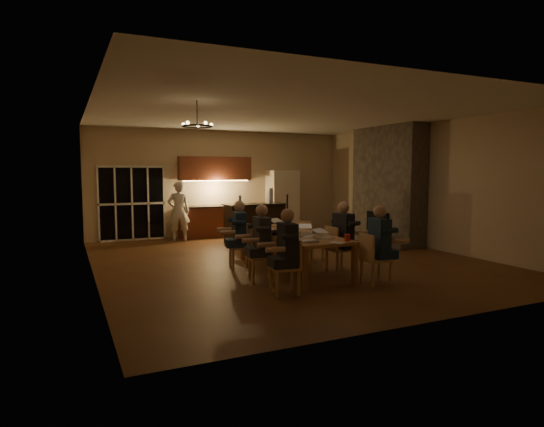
% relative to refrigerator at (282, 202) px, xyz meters
% --- Properties ---
extents(floor, '(9.00, 9.00, 0.00)m').
position_rel_refrigerator_xyz_m(floor, '(-1.90, -4.15, -1.00)').
color(floor, brown).
rests_on(floor, ground).
extents(back_wall, '(8.00, 0.04, 3.20)m').
position_rel_refrigerator_xyz_m(back_wall, '(-1.90, 0.37, 0.60)').
color(back_wall, tan).
rests_on(back_wall, ground).
extents(left_wall, '(0.04, 9.00, 3.20)m').
position_rel_refrigerator_xyz_m(left_wall, '(-5.92, -4.15, 0.60)').
color(left_wall, tan).
rests_on(left_wall, ground).
extents(right_wall, '(0.04, 9.00, 3.20)m').
position_rel_refrigerator_xyz_m(right_wall, '(2.12, -4.15, 0.60)').
color(right_wall, tan).
rests_on(right_wall, ground).
extents(ceiling, '(8.00, 9.00, 0.04)m').
position_rel_refrigerator_xyz_m(ceiling, '(-1.90, -4.15, 2.22)').
color(ceiling, white).
rests_on(ceiling, back_wall).
extents(french_doors, '(1.86, 0.08, 2.10)m').
position_rel_refrigerator_xyz_m(french_doors, '(-4.60, 0.32, 0.05)').
color(french_doors, black).
rests_on(french_doors, ground).
extents(fireplace, '(0.58, 2.50, 3.20)m').
position_rel_refrigerator_xyz_m(fireplace, '(1.80, -2.95, 0.60)').
color(fireplace, '#61594C').
rests_on(fireplace, ground).
extents(kitchenette, '(2.24, 0.68, 2.40)m').
position_rel_refrigerator_xyz_m(kitchenette, '(-2.20, 0.05, 0.20)').
color(kitchenette, brown).
rests_on(kitchenette, ground).
extents(refrigerator, '(0.90, 0.68, 2.00)m').
position_rel_refrigerator_xyz_m(refrigerator, '(0.00, 0.00, 0.00)').
color(refrigerator, '#EFE0C8').
rests_on(refrigerator, ground).
extents(dining_table, '(1.10, 3.03, 0.75)m').
position_rel_refrigerator_xyz_m(dining_table, '(-2.28, -5.09, -0.62)').
color(dining_table, '#B9764A').
rests_on(dining_table, ground).
extents(bar_island, '(1.77, 0.80, 1.08)m').
position_rel_refrigerator_xyz_m(bar_island, '(-1.57, -1.48, -0.46)').
color(bar_island, black).
rests_on(bar_island, ground).
extents(chair_left_near, '(0.50, 0.50, 0.89)m').
position_rel_refrigerator_xyz_m(chair_left_near, '(-3.19, -6.62, -0.55)').
color(chair_left_near, tan).
rests_on(chair_left_near, ground).
extents(chair_left_mid, '(0.52, 0.52, 0.89)m').
position_rel_refrigerator_xyz_m(chair_left_mid, '(-3.18, -5.67, -0.55)').
color(chair_left_mid, tan).
rests_on(chair_left_mid, ground).
extents(chair_left_far, '(0.51, 0.51, 0.89)m').
position_rel_refrigerator_xyz_m(chair_left_far, '(-3.13, -4.48, -0.55)').
color(chair_left_far, tan).
rests_on(chair_left_far, ground).
extents(chair_right_near, '(0.47, 0.47, 0.89)m').
position_rel_refrigerator_xyz_m(chair_right_near, '(-1.45, -6.69, -0.55)').
color(chair_right_near, tan).
rests_on(chair_right_near, ground).
extents(chair_right_mid, '(0.46, 0.46, 0.89)m').
position_rel_refrigerator_xyz_m(chair_right_mid, '(-1.44, -5.53, -0.55)').
color(chair_right_mid, tan).
rests_on(chair_right_mid, ground).
extents(chair_right_far, '(0.53, 0.53, 0.89)m').
position_rel_refrigerator_xyz_m(chair_right_far, '(-1.45, -4.43, -0.55)').
color(chair_right_far, tan).
rests_on(chair_right_far, ground).
extents(person_left_near, '(0.67, 0.67, 1.38)m').
position_rel_refrigerator_xyz_m(person_left_near, '(-3.16, -6.65, -0.31)').
color(person_left_near, '#22252C').
rests_on(person_left_near, ground).
extents(person_right_near, '(0.66, 0.66, 1.38)m').
position_rel_refrigerator_xyz_m(person_right_near, '(-1.39, -6.70, -0.31)').
color(person_right_near, '#1B2C44').
rests_on(person_right_near, ground).
extents(person_left_mid, '(0.65, 0.65, 1.38)m').
position_rel_refrigerator_xyz_m(person_left_mid, '(-3.15, -5.62, -0.31)').
color(person_left_mid, '#34373D').
rests_on(person_left_mid, ground).
extents(person_right_mid, '(0.67, 0.67, 1.38)m').
position_rel_refrigerator_xyz_m(person_right_mid, '(-1.42, -5.61, -0.31)').
color(person_right_mid, '#22252C').
rests_on(person_right_mid, ground).
extents(person_left_far, '(0.70, 0.70, 1.38)m').
position_rel_refrigerator_xyz_m(person_left_far, '(-3.16, -4.50, -0.31)').
color(person_left_far, '#1B2C44').
rests_on(person_left_far, ground).
extents(standing_person, '(0.66, 0.47, 1.69)m').
position_rel_refrigerator_xyz_m(standing_person, '(-3.43, -0.38, -0.15)').
color(standing_person, white).
rests_on(standing_person, ground).
extents(chandelier, '(0.54, 0.54, 0.03)m').
position_rel_refrigerator_xyz_m(chandelier, '(-4.19, -5.17, 1.75)').
color(chandelier, black).
rests_on(chandelier, ceiling).
extents(laptop_a, '(0.32, 0.28, 0.23)m').
position_rel_refrigerator_xyz_m(laptop_a, '(-2.50, -6.16, -0.14)').
color(laptop_a, silver).
rests_on(laptop_a, dining_table).
extents(laptop_b, '(0.41, 0.39, 0.23)m').
position_rel_refrigerator_xyz_m(laptop_b, '(-2.07, -6.01, -0.14)').
color(laptop_b, silver).
rests_on(laptop_b, dining_table).
extents(laptop_c, '(0.40, 0.37, 0.23)m').
position_rel_refrigerator_xyz_m(laptop_c, '(-2.55, -5.06, -0.14)').
color(laptop_c, silver).
rests_on(laptop_c, dining_table).
extents(laptop_d, '(0.41, 0.39, 0.23)m').
position_rel_refrigerator_xyz_m(laptop_d, '(-2.07, -5.21, -0.14)').
color(laptop_d, silver).
rests_on(laptop_d, dining_table).
extents(laptop_e, '(0.35, 0.31, 0.23)m').
position_rel_refrigerator_xyz_m(laptop_e, '(-2.48, -3.99, -0.14)').
color(laptop_e, silver).
rests_on(laptop_e, dining_table).
extents(laptop_f, '(0.41, 0.39, 0.23)m').
position_rel_refrigerator_xyz_m(laptop_f, '(-2.03, -4.02, -0.14)').
color(laptop_f, silver).
rests_on(laptop_f, dining_table).
extents(mug_front, '(0.09, 0.09, 0.10)m').
position_rel_refrigerator_xyz_m(mug_front, '(-2.36, -5.57, -0.20)').
color(mug_front, silver).
rests_on(mug_front, dining_table).
extents(mug_mid, '(0.08, 0.08, 0.10)m').
position_rel_refrigerator_xyz_m(mug_mid, '(-2.21, -4.51, -0.20)').
color(mug_mid, silver).
rests_on(mug_mid, dining_table).
extents(mug_back, '(0.07, 0.07, 0.10)m').
position_rel_refrigerator_xyz_m(mug_back, '(-2.58, -4.31, -0.20)').
color(mug_back, silver).
rests_on(mug_back, dining_table).
extents(redcup_near, '(0.10, 0.10, 0.12)m').
position_rel_refrigerator_xyz_m(redcup_near, '(-1.87, -6.43, -0.19)').
color(redcup_near, '#B21C0B').
rests_on(redcup_near, dining_table).
extents(redcup_mid, '(0.08, 0.08, 0.12)m').
position_rel_refrigerator_xyz_m(redcup_mid, '(-2.74, -4.72, -0.19)').
color(redcup_mid, '#B21C0B').
rests_on(redcup_mid, dining_table).
extents(can_silver, '(0.07, 0.07, 0.12)m').
position_rel_refrigerator_xyz_m(can_silver, '(-2.20, -5.83, -0.19)').
color(can_silver, '#B2B2B7').
rests_on(can_silver, dining_table).
extents(can_cola, '(0.07, 0.07, 0.12)m').
position_rel_refrigerator_xyz_m(can_cola, '(-2.39, -3.76, -0.19)').
color(can_cola, '#3F0F0C').
rests_on(can_cola, dining_table).
extents(plate_near, '(0.25, 0.25, 0.02)m').
position_rel_refrigerator_xyz_m(plate_near, '(-1.91, -5.58, -0.24)').
color(plate_near, silver).
rests_on(plate_near, dining_table).
extents(plate_left, '(0.24, 0.24, 0.02)m').
position_rel_refrigerator_xyz_m(plate_left, '(-2.60, -5.98, -0.24)').
color(plate_left, silver).
rests_on(plate_left, dining_table).
extents(plate_far, '(0.23, 0.23, 0.02)m').
position_rel_refrigerator_xyz_m(plate_far, '(-1.84, -4.42, -0.24)').
color(plate_far, silver).
rests_on(plate_far, dining_table).
extents(notepad, '(0.24, 0.27, 0.01)m').
position_rel_refrigerator_xyz_m(notepad, '(-2.17, -6.57, -0.24)').
color(notepad, white).
rests_on(notepad, dining_table).
extents(bar_bottle, '(0.07, 0.07, 0.24)m').
position_rel_refrigerator_xyz_m(bar_bottle, '(-2.01, -1.50, 0.20)').
color(bar_bottle, '#99999E').
rests_on(bar_bottle, bar_island).
extents(bar_blender, '(0.16, 0.16, 0.41)m').
position_rel_refrigerator_xyz_m(bar_blender, '(-1.08, -1.42, 0.29)').
color(bar_blender, silver).
rests_on(bar_blender, bar_island).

